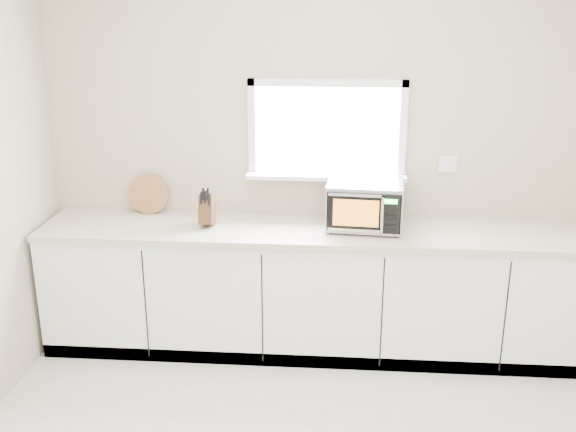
# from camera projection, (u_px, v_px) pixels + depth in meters

# --- Properties ---
(back_wall) EXTENTS (4.00, 0.17, 2.70)m
(back_wall) POSITION_uv_depth(u_px,v_px,m) (326.00, 155.00, 4.76)
(back_wall) COLOR #B5A590
(back_wall) RESTS_ON ground
(cabinets) EXTENTS (3.92, 0.60, 0.88)m
(cabinets) POSITION_uv_depth(u_px,v_px,m) (323.00, 292.00, 4.77)
(cabinets) COLOR white
(cabinets) RESTS_ON ground
(countertop) EXTENTS (3.92, 0.64, 0.04)m
(countertop) POSITION_uv_depth(u_px,v_px,m) (324.00, 232.00, 4.62)
(countertop) COLOR beige
(countertop) RESTS_ON cabinets
(microwave) EXTENTS (0.54, 0.45, 0.33)m
(microwave) POSITION_uv_depth(u_px,v_px,m) (365.00, 204.00, 4.58)
(microwave) COLOR black
(microwave) RESTS_ON countertop
(knife_block) EXTENTS (0.10, 0.20, 0.28)m
(knife_block) POSITION_uv_depth(u_px,v_px,m) (207.00, 209.00, 4.64)
(knife_block) COLOR #482F19
(knife_block) RESTS_ON countertop
(cutting_board) EXTENTS (0.29, 0.07, 0.29)m
(cutting_board) POSITION_uv_depth(u_px,v_px,m) (149.00, 194.00, 4.90)
(cutting_board) COLOR #A56240
(cutting_board) RESTS_ON countertop
(coffee_grinder) EXTENTS (0.13, 0.13, 0.20)m
(coffee_grinder) POSITION_uv_depth(u_px,v_px,m) (339.00, 212.00, 4.64)
(coffee_grinder) COLOR #AFB2B7
(coffee_grinder) RESTS_ON countertop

